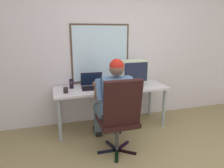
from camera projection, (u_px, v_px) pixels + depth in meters
The scene contains 9 objects.
wall_rear at pixel (119, 46), 3.68m from camera, with size 5.81×0.08×2.73m.
desk at pixel (111, 91), 3.43m from camera, with size 1.86×0.65×0.71m.
office_chair at pixel (120, 114), 2.60m from camera, with size 0.52×0.56×1.07m.
person_seated at pixel (114, 101), 2.85m from camera, with size 0.53×0.82×1.28m.
crt_monitor at pixel (133, 71), 3.49m from camera, with size 0.46×0.28×0.43m.
laptop at pixel (92, 84), 3.37m from camera, with size 0.37×0.32×0.24m.
wine_glass at pixel (118, 83), 3.29m from camera, with size 0.09×0.09×0.14m.
desk_speaker at pixel (71, 84), 3.32m from camera, with size 0.07×0.08×0.15m.
coffee_mug at pixel (66, 90), 3.08m from camera, with size 0.07×0.07×0.08m.
Camera 1 is at (-1.21, -1.54, 1.62)m, focal length 32.96 mm.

